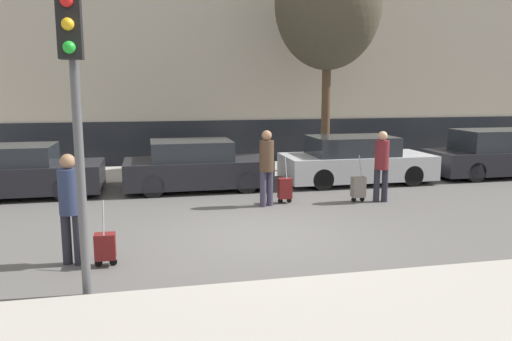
{
  "coord_description": "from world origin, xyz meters",
  "views": [
    {
      "loc": [
        -2.04,
        -8.99,
        2.8
      ],
      "look_at": [
        0.3,
        1.8,
        0.95
      ],
      "focal_mm": 35.0,
      "sensor_mm": 36.0,
      "label": 1
    }
  ],
  "objects": [
    {
      "name": "pedestrian_right",
      "position": [
        3.52,
        2.13,
        1.0
      ],
      "size": [
        0.35,
        0.34,
        1.75
      ],
      "rotation": [
        0.0,
        0.0,
        -0.21
      ],
      "color": "#23232D",
      "rests_on": "ground_plane"
    },
    {
      "name": "building_facade",
      "position": [
        0.0,
        10.32,
        5.34
      ],
      "size": [
        28.0,
        2.29,
        10.71
      ],
      "color": "#A89E8C",
      "rests_on": "ground_plane"
    },
    {
      "name": "bare_tree_near_crossing",
      "position": [
        3.61,
        6.4,
        5.37
      ],
      "size": [
        3.36,
        3.36,
        7.32
      ],
      "color": "#4C3826",
      "rests_on": "sidewalk_far"
    },
    {
      "name": "parked_car_2",
      "position": [
        3.9,
        4.58,
        0.65
      ],
      "size": [
        4.36,
        1.86,
        1.38
      ],
      "color": "#B7BABF",
      "rests_on": "ground_plane"
    },
    {
      "name": "pedestrian_left",
      "position": [
        -3.27,
        -0.92,
        1.02
      ],
      "size": [
        0.34,
        0.34,
        1.78
      ],
      "rotation": [
        0.0,
        0.0,
        2.76
      ],
      "color": "#23232D",
      "rests_on": "ground_plane"
    },
    {
      "name": "parked_car_3",
      "position": [
        8.84,
        4.64,
        0.69
      ],
      "size": [
        4.68,
        1.71,
        1.49
      ],
      "color": "black",
      "rests_on": "ground_plane"
    },
    {
      "name": "ground_plane",
      "position": [
        0.0,
        0.0,
        0.0
      ],
      "size": [
        80.0,
        80.0,
        0.0
      ],
      "primitive_type": "plane",
      "color": "#565451"
    },
    {
      "name": "parked_car_0",
      "position": [
        -5.52,
        4.66,
        0.63
      ],
      "size": [
        4.42,
        1.8,
        1.34
      ],
      "color": "black",
      "rests_on": "ground_plane"
    },
    {
      "name": "sidewalk_far",
      "position": [
        0.0,
        7.0,
        0.06
      ],
      "size": [
        28.0,
        3.0,
        0.12
      ],
      "color": "#A39E93",
      "rests_on": "ground_plane"
    },
    {
      "name": "sidewalk_near",
      "position": [
        0.0,
        -3.75,
        0.06
      ],
      "size": [
        28.0,
        2.5,
        0.12
      ],
      "color": "#A39E93",
      "rests_on": "ground_plane"
    },
    {
      "name": "trolley_center",
      "position": [
        1.17,
        2.49,
        0.36
      ],
      "size": [
        0.34,
        0.29,
        1.15
      ],
      "color": "maroon",
      "rests_on": "ground_plane"
    },
    {
      "name": "parked_car_1",
      "position": [
        -0.78,
        4.61,
        0.64
      ],
      "size": [
        3.94,
        1.8,
        1.37
      ],
      "color": "black",
      "rests_on": "ground_plane"
    },
    {
      "name": "trolley_right",
      "position": [
        2.98,
        2.25,
        0.37
      ],
      "size": [
        0.34,
        0.29,
        1.17
      ],
      "color": "slate",
      "rests_on": "ground_plane"
    },
    {
      "name": "pedestrian_center",
      "position": [
        0.66,
        2.28,
        1.04
      ],
      "size": [
        0.34,
        0.34,
        1.81
      ],
      "rotation": [
        0.0,
        0.0,
        3.53
      ],
      "color": "#383347",
      "rests_on": "ground_plane"
    },
    {
      "name": "trolley_left",
      "position": [
        -2.76,
        -1.12,
        0.32
      ],
      "size": [
        0.34,
        0.29,
        1.07
      ],
      "color": "maroon",
      "rests_on": "ground_plane"
    },
    {
      "name": "traffic_light",
      "position": [
        -2.92,
        -2.36,
        2.8
      ],
      "size": [
        0.28,
        0.47,
        3.93
      ],
      "color": "#515154",
      "rests_on": "ground_plane"
    }
  ]
}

